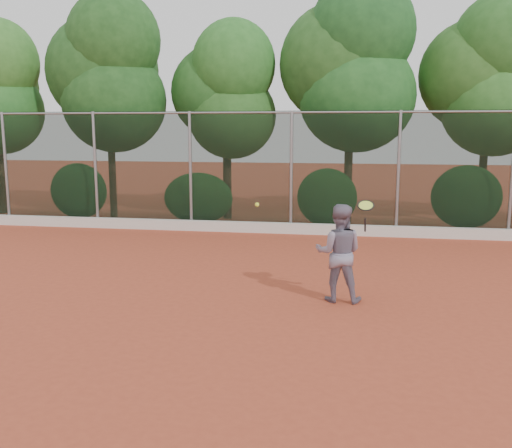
# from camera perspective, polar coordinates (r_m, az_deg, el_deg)

# --- Properties ---
(ground) EXTENTS (80.00, 80.00, 0.00)m
(ground) POSITION_cam_1_polar(r_m,az_deg,el_deg) (9.97, -0.98, -8.06)
(ground) COLOR #A84127
(ground) RESTS_ON ground
(concrete_curb) EXTENTS (24.00, 0.20, 0.30)m
(concrete_curb) POSITION_cam_1_polar(r_m,az_deg,el_deg) (16.50, 3.42, -0.43)
(concrete_curb) COLOR silver
(concrete_curb) RESTS_ON ground
(tennis_player) EXTENTS (0.86, 0.69, 1.73)m
(tennis_player) POSITION_cam_1_polar(r_m,az_deg,el_deg) (10.08, 8.29, -2.88)
(tennis_player) COLOR slate
(tennis_player) RESTS_ON ground
(chainlink_fence) EXTENTS (24.09, 0.09, 3.50)m
(chainlink_fence) POSITION_cam_1_polar(r_m,az_deg,el_deg) (16.47, 3.55, 5.54)
(chainlink_fence) COLOR black
(chainlink_fence) RESTS_ON ground
(foliage_backdrop) EXTENTS (23.70, 3.63, 7.55)m
(foliage_backdrop) POSITION_cam_1_polar(r_m,az_deg,el_deg) (18.51, 2.58, 13.88)
(foliage_backdrop) COLOR #432A19
(foliage_backdrop) RESTS_ON ground
(tennis_racket) EXTENTS (0.30, 0.29, 0.57)m
(tennis_racket) POSITION_cam_1_polar(r_m,az_deg,el_deg) (9.91, 10.92, 1.62)
(tennis_racket) COLOR black
(tennis_racket) RESTS_ON ground
(tennis_ball_in_flight) EXTENTS (0.07, 0.07, 0.07)m
(tennis_ball_in_flight) POSITION_cam_1_polar(r_m,az_deg,el_deg) (9.66, 0.11, 1.95)
(tennis_ball_in_flight) COLOR #EAFA38
(tennis_ball_in_flight) RESTS_ON ground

